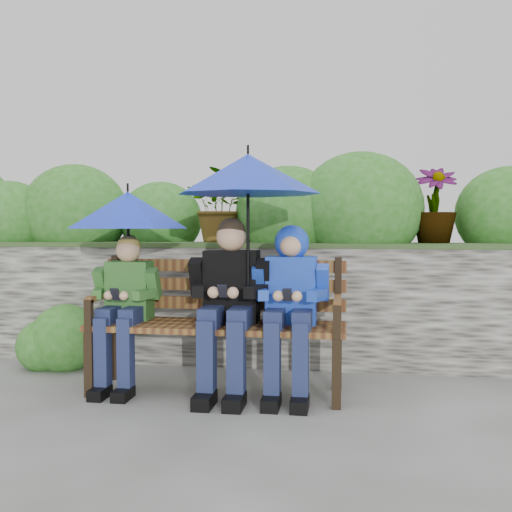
% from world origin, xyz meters
% --- Properties ---
extents(ground, '(60.00, 60.00, 0.00)m').
position_xyz_m(ground, '(0.00, 0.00, 0.00)').
color(ground, '#54554F').
rests_on(ground, ground).
extents(garden_backdrop, '(8.00, 2.88, 1.89)m').
position_xyz_m(garden_backdrop, '(-0.05, 1.56, 0.67)').
color(garden_backdrop, '#35332E').
rests_on(garden_backdrop, ground).
extents(park_bench, '(1.79, 0.53, 0.95)m').
position_xyz_m(park_bench, '(-0.24, -0.07, 0.54)').
color(park_bench, black).
rests_on(park_bench, ground).
extents(boy_left, '(0.47, 0.54, 1.10)m').
position_xyz_m(boy_left, '(-0.91, -0.15, 0.63)').
color(boy_left, '#225D23').
rests_on(boy_left, ground).
extents(boy_middle, '(0.56, 0.65, 1.23)m').
position_xyz_m(boy_middle, '(-0.15, -0.16, 0.68)').
color(boy_middle, black).
rests_on(boy_middle, ground).
extents(boy_right, '(0.52, 0.63, 1.18)m').
position_xyz_m(boy_right, '(0.27, -0.15, 0.70)').
color(boy_right, blue).
rests_on(boy_right, ground).
extents(umbrella_left, '(0.88, 0.88, 0.77)m').
position_xyz_m(umbrella_left, '(-0.90, -0.09, 1.28)').
color(umbrella_left, '#102BC8').
rests_on(umbrella_left, ground).
extents(umbrella_right, '(0.99, 0.99, 0.99)m').
position_xyz_m(umbrella_right, '(-0.01, -0.18, 1.52)').
color(umbrella_right, '#102BC8').
rests_on(umbrella_right, ground).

